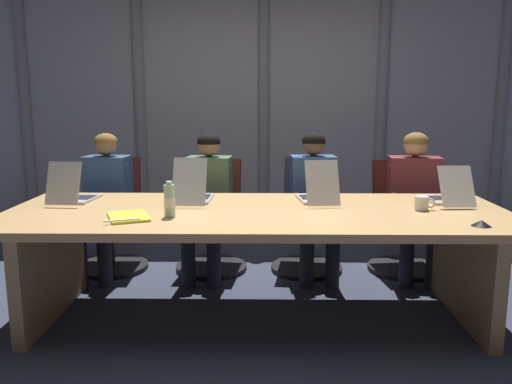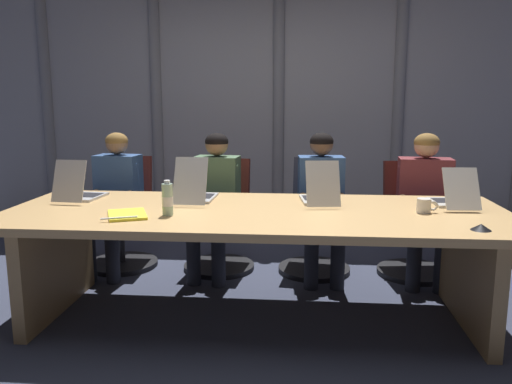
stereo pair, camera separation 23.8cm
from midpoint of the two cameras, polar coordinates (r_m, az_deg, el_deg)
ground_plane at (r=3.51m, az=1.99°, el=-13.77°), size 12.83×12.83×0.00m
conference_table at (r=3.32m, az=2.05°, el=-4.65°), size 3.22×1.20×0.73m
curtain_backdrop at (r=5.53m, az=3.37°, el=9.10°), size 6.41×0.17×2.63m
laptop_left_end at (r=3.78m, az=-17.29°, el=0.02°), size 0.26×0.43×0.29m
laptop_left_mid at (r=3.57m, az=-4.78°, el=-0.06°), size 0.24×0.48×0.32m
laptop_center at (r=3.53m, az=8.94°, el=-0.31°), size 0.27×0.47×0.30m
laptop_right_mid at (r=3.68m, az=22.78°, el=-0.64°), size 0.24×0.46×0.27m
office_chair_left_end at (r=4.57m, az=-13.16°, el=-3.57°), size 0.60×0.60×0.94m
office_chair_left_mid at (r=4.39m, az=-2.45°, el=-3.94°), size 0.60×0.60×0.93m
office_chair_center at (r=4.36m, az=8.20°, el=-4.09°), size 0.60×0.60×0.94m
office_chair_right_mid at (r=4.48m, az=18.62°, el=-4.21°), size 0.60×0.60×0.92m
person_left_end at (r=4.36m, az=-14.02°, el=-0.25°), size 0.40×0.57×1.16m
person_left_mid at (r=4.17m, az=-3.01°, el=-0.40°), size 0.40×0.57×1.16m
person_center at (r=4.14m, az=8.96°, el=-0.53°), size 0.40×0.56×1.17m
person_right_mid at (r=4.28m, az=19.85°, el=-0.56°), size 0.45×0.57×1.17m
water_bottle_primary at (r=3.14m, az=-7.70°, el=-0.84°), size 0.07×0.07×0.22m
coffee_mug_near at (r=3.40m, az=20.16°, el=-1.45°), size 0.13×0.09×0.09m
conference_mic_left_side at (r=3.08m, az=25.82°, el=-3.55°), size 0.11×0.11×0.03m
spiral_notepad at (r=3.18m, az=-12.11°, el=-2.51°), size 0.32×0.36×0.03m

